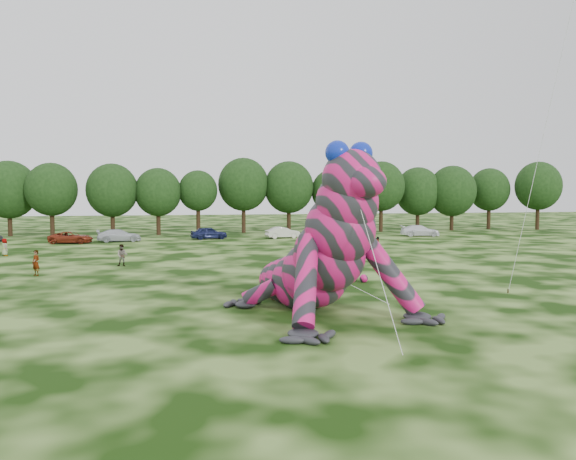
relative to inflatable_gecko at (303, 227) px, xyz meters
The scene contains 26 objects.
ground 9.93m from the inflatable_gecko, 122.35° to the right, with size 240.00×240.00×0.00m, color #16330A.
inflatable_gecko is the anchor object (origin of this frame).
tree_5 57.98m from the inflatable_gecko, 118.85° to the left, with size 7.16×6.44×9.80m, color black, non-canonical shape.
tree_6 53.91m from the inflatable_gecko, 114.56° to the left, with size 6.52×5.86×9.49m, color black, non-canonical shape.
tree_7 51.37m from the inflatable_gecko, 106.90° to the left, with size 6.68×6.01×9.48m, color black, non-canonical shape.
tree_8 50.16m from the inflatable_gecko, 100.42° to the left, with size 6.14×5.53×8.94m, color black, non-canonical shape.
tree_9 49.83m from the inflatable_gecko, 94.36° to the left, with size 5.27×4.74×8.68m, color black, non-canonical shape.
tree_10 51.00m from the inflatable_gecko, 87.14° to the left, with size 7.09×6.38×10.50m, color black, non-canonical shape.
tree_11 51.33m from the inflatable_gecko, 79.97° to the left, with size 7.01×6.31×10.07m, color black, non-canonical shape.
tree_12 52.33m from the inflatable_gecko, 73.16° to the left, with size 5.99×5.39×8.97m, color black, non-canonical shape.
tree_13 54.26m from the inflatable_gecko, 65.75° to the left, with size 6.83×6.15×10.13m, color black, non-canonical shape.
tree_14 58.54m from the inflatable_gecko, 60.74° to the left, with size 6.82×6.14×9.40m, color black, non-canonical shape.
tree_15 60.35m from the inflatable_gecko, 56.14° to the left, with size 7.17×6.45×9.63m, color black, non-canonical shape.
tree_16 65.75m from the inflatable_gecko, 51.87° to the left, with size 6.26×5.63×9.37m, color black, non-canonical shape.
tree_17 67.98m from the inflatable_gecko, 46.14° to the left, with size 6.98×6.28×10.30m, color black, non-canonical shape.
car_2 42.83m from the inflatable_gecko, 115.29° to the left, with size 2.19×4.75×1.32m, color maroon.
car_3 42.11m from the inflatable_gecko, 108.29° to the left, with size 2.01×4.95×1.44m, color silver.
car_4 41.50m from the inflatable_gecko, 93.83° to the left, with size 1.78×4.42×1.51m, color #151C46.
car_5 41.57m from the inflatable_gecko, 81.20° to the left, with size 1.48×4.26×1.40m, color silver.
car_6 44.28m from the inflatable_gecko, 70.62° to the left, with size 2.13×4.62×1.28m, color #29292C.
car_7 47.53m from the inflatable_gecko, 59.02° to the left, with size 2.02×4.98×1.44m, color white.
spectator_2 27.01m from the inflatable_gecko, 66.99° to the left, with size 1.05×0.61×1.63m, color gray.
spectator_1 20.90m from the inflatable_gecko, 120.87° to the left, with size 0.83×0.65×1.72m, color gray.
spectator_4 34.85m from the inflatable_gecko, 128.94° to the left, with size 0.77×0.50×1.58m, color gray.
spectator_0 21.29m from the inflatable_gecko, 139.32° to the left, with size 0.65×0.43×1.79m, color gray.
spectator_3 25.48m from the inflatable_gecko, 61.68° to the left, with size 0.94×0.39×1.61m, color gray.
Camera 1 is at (-1.11, -19.82, 5.88)m, focal length 35.00 mm.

